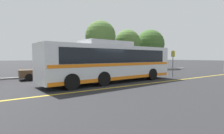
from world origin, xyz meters
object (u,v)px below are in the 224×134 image
Objects in this scene: tree_1 at (150,44)px; tree_2 at (101,36)px; bus_stop_sign at (173,60)px; tree_3 at (127,42)px; transit_bus at (112,62)px; parked_car_2 at (102,68)px; parked_car_3 at (145,67)px; parked_car_1 at (43,71)px.

tree_2 is (-10.49, -0.70, 0.61)m from tree_1.
tree_1 is at bearing 138.84° from bus_stop_sign.
tree_2 is at bearing 175.46° from tree_3.
transit_bus is 2.42× the size of parked_car_2.
transit_bus is at bearing 160.08° from parked_car_2.
tree_3 is at bearing 165.87° from parked_car_3.
tree_3 is (0.73, 4.51, 3.53)m from parked_car_3.
parked_car_1 is at bearing 91.27° from parked_car_2.
tree_3 reaches higher than parked_car_2.
parked_car_3 is at bearing -87.82° from parked_car_2.
parked_car_3 is (12.54, -0.34, 0.02)m from parked_car_1.
bus_stop_sign is at bearing -136.69° from parked_car_2.
parked_car_3 is 0.65× the size of tree_2.
bus_stop_sign is 0.39× the size of tree_1.
transit_bus reaches higher than parked_car_3.
parked_car_1 is at bearing -122.04° from bus_stop_sign.
tree_1 is (8.38, 11.03, 2.64)m from bus_stop_sign.
tree_2 is (-2.11, 10.33, 3.25)m from bus_stop_sign.
parked_car_1 is at bearing -145.73° from transit_bus.
parked_car_3 is at bearing 158.75° from bus_stop_sign.
bus_stop_sign is (4.69, -5.58, 0.89)m from parked_car_2.
parked_car_3 is (6.39, -0.12, -0.06)m from parked_car_2.
bus_stop_sign is at bearing -127.24° from tree_1.
tree_1 is (6.68, 5.57, 3.59)m from parked_car_3.
tree_1 reaches higher than parked_car_2.
tree_3 is at bearing -69.14° from parked_car_1.
transit_bus is at bearing -145.66° from tree_1.
parked_car_3 is at bearing -99.17° from tree_3.
tree_3 is at bearing -4.54° from tree_2.
parked_car_2 is (2.11, 4.92, -0.86)m from transit_bus.
tree_2 is (8.73, 4.54, 4.22)m from parked_car_1.
transit_bus is at bearing -99.42° from bus_stop_sign.
bus_stop_sign reaches higher than parked_car_3.
parked_car_1 is 6.15m from parked_car_2.
transit_bus reaches higher than bus_stop_sign.
tree_2 is (4.69, 9.68, 3.28)m from transit_bus.
tree_3 is at bearing -55.05° from parked_car_2.
tree_3 is (4.54, -0.36, -0.67)m from tree_2.
tree_2 reaches higher than transit_bus.
parked_car_2 is at bearing 152.90° from transit_bus.
parked_car_1 is at bearing -164.77° from tree_1.
tree_2 reaches higher than tree_3.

